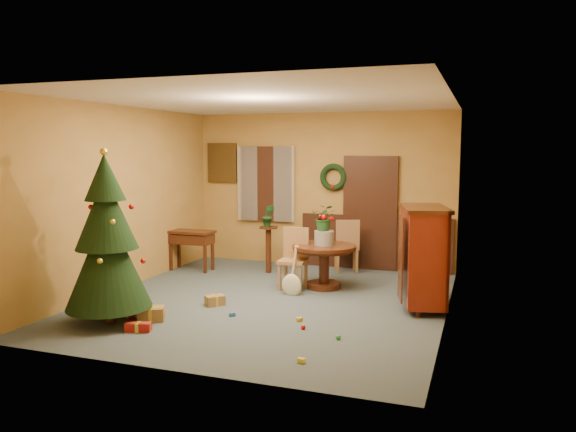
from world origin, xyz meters
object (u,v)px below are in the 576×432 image
at_px(writing_desk, 191,240).
at_px(sideboard, 423,254).
at_px(dining_table, 324,258).
at_px(christmas_tree, 107,241).
at_px(chair_near, 294,256).

xyz_separation_m(writing_desk, sideboard, (4.27, -1.12, 0.21)).
xyz_separation_m(dining_table, writing_desk, (-2.66, 0.48, 0.07)).
bearing_deg(dining_table, christmas_tree, -128.84).
bearing_deg(dining_table, writing_desk, 169.69).
xyz_separation_m(christmas_tree, writing_desk, (-0.54, 3.12, -0.51)).
bearing_deg(chair_near, christmas_tree, -123.95).
bearing_deg(christmas_tree, chair_near, 56.05).
bearing_deg(christmas_tree, dining_table, 51.16).
relative_size(chair_near, sideboard, 0.68).
height_order(chair_near, christmas_tree, christmas_tree).
relative_size(dining_table, writing_desk, 1.22).
xyz_separation_m(chair_near, writing_desk, (-2.21, 0.64, 0.04)).
bearing_deg(writing_desk, christmas_tree, -80.24).
distance_m(christmas_tree, writing_desk, 3.21).
bearing_deg(dining_table, chair_near, -161.04).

